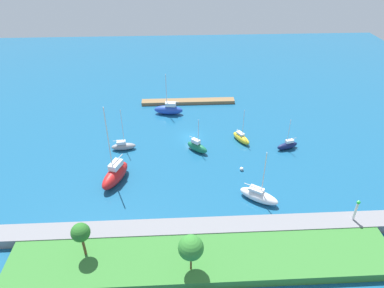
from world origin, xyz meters
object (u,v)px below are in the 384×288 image
object	(u,v)px
pier_dock	(188,101)
mooring_buoy_white	(242,169)
sailboat_yellow_by_breakwater	(241,138)
harbor_beacon	(356,209)
sailboat_white_lone_north	(259,196)
sailboat_red_outer_mooring	(115,174)
sailboat_blue_mid_basin	(169,109)
park_tree_midwest	(81,233)
sailboat_gray_far_south	(123,146)
park_tree_center	(191,248)
sailboat_green_off_beacon	(197,147)
sailboat_navy_lone_south	(287,145)

from	to	relation	value
pier_dock	mooring_buoy_white	xyz separation A→B (m)	(-8.87, 29.42, -0.06)
pier_dock	sailboat_yellow_by_breakwater	bearing A→B (deg)	118.76
harbor_beacon	sailboat_white_lone_north	xyz separation A→B (m)	(13.05, -6.63, -2.63)
harbor_beacon	sailboat_yellow_by_breakwater	xyz separation A→B (m)	(12.78, -25.32, -2.81)
sailboat_red_outer_mooring	sailboat_yellow_by_breakwater	xyz separation A→B (m)	(-25.03, -12.29, -0.72)
sailboat_blue_mid_basin	sailboat_white_lone_north	world-z (taller)	sailboat_blue_mid_basin
pier_dock	park_tree_midwest	distance (m)	51.72
sailboat_red_outer_mooring	sailboat_gray_far_south	world-z (taller)	sailboat_red_outer_mooring
harbor_beacon	park_tree_center	distance (m)	26.35
mooring_buoy_white	sailboat_blue_mid_basin	bearing A→B (deg)	-59.51
park_tree_midwest	sailboat_blue_mid_basin	distance (m)	44.67
harbor_beacon	park_tree_midwest	xyz separation A→B (m)	(39.51, 4.37, 1.85)
park_tree_center	sailboat_green_off_beacon	bearing A→B (deg)	-95.30
sailboat_blue_mid_basin	sailboat_red_outer_mooring	distance (m)	27.34
sailboat_blue_mid_basin	mooring_buoy_white	size ratio (longest dim) A/B	14.27
park_tree_center	mooring_buoy_white	world-z (taller)	park_tree_center
pier_dock	sailboat_yellow_by_breakwater	xyz separation A→B (m)	(-10.52, 19.16, 0.45)
sailboat_navy_lone_south	mooring_buoy_white	world-z (taller)	sailboat_navy_lone_south
harbor_beacon	park_tree_center	bearing A→B (deg)	16.69
sailboat_blue_mid_basin	sailboat_gray_far_south	bearing A→B (deg)	66.87
pier_dock	park_tree_center	world-z (taller)	park_tree_center
harbor_beacon	park_tree_center	world-z (taller)	park_tree_center
park_tree_center	sailboat_blue_mid_basin	distance (m)	46.52
sailboat_red_outer_mooring	sailboat_green_off_beacon	size ratio (longest dim) A/B	2.06
pier_dock	mooring_buoy_white	size ratio (longest dim) A/B	33.29
harbor_beacon	sailboat_navy_lone_south	world-z (taller)	sailboat_navy_lone_south
harbor_beacon	sailboat_green_off_beacon	size ratio (longest dim) A/B	0.50
park_tree_center	sailboat_yellow_by_breakwater	xyz separation A→B (m)	(-12.40, -32.87, -4.61)
sailboat_navy_lone_south	sailboat_gray_far_south	bearing A→B (deg)	-20.78
sailboat_blue_mid_basin	sailboat_white_lone_north	bearing A→B (deg)	123.78
pier_dock	park_tree_center	xyz separation A→B (m)	(1.89, 52.03, 5.06)
harbor_beacon	park_tree_midwest	bearing A→B (deg)	6.30
sailboat_yellow_by_breakwater	sailboat_green_off_beacon	bearing A→B (deg)	-99.54
harbor_beacon	park_tree_midwest	distance (m)	39.79
sailboat_red_outer_mooring	sailboat_gray_far_south	bearing A→B (deg)	-158.54
sailboat_white_lone_north	sailboat_yellow_by_breakwater	bearing A→B (deg)	124.13
pier_dock	sailboat_green_off_beacon	distance (m)	22.43
sailboat_blue_mid_basin	sailboat_navy_lone_south	bearing A→B (deg)	154.13
sailboat_yellow_by_breakwater	sailboat_gray_far_south	world-z (taller)	sailboat_gray_far_south
sailboat_blue_mid_basin	sailboat_gray_far_south	world-z (taller)	sailboat_blue_mid_basin
park_tree_center	sailboat_blue_mid_basin	bearing A→B (deg)	-86.11
pier_dock	sailboat_navy_lone_south	distance (m)	29.87
pier_dock	park_tree_midwest	world-z (taller)	park_tree_midwest
harbor_beacon	sailboat_green_off_beacon	distance (m)	31.58
pier_dock	sailboat_gray_far_south	size ratio (longest dim) A/B	2.62
sailboat_blue_mid_basin	sailboat_green_off_beacon	distance (m)	17.61
sailboat_gray_far_south	pier_dock	bearing A→B (deg)	50.55
sailboat_navy_lone_south	mooring_buoy_white	distance (m)	12.76
park_tree_center	mooring_buoy_white	xyz separation A→B (m)	(-10.76, -22.62, -5.12)
harbor_beacon	sailboat_red_outer_mooring	bearing A→B (deg)	-19.02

